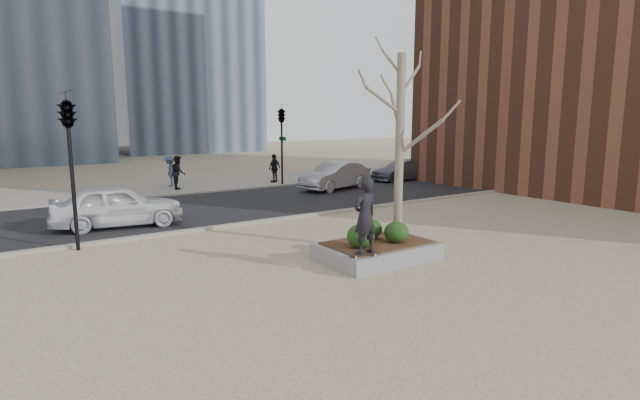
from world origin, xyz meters
TOP-DOWN VIEW (x-y plane):
  - ground at (0.00, 0.00)m, footprint 120.00×120.00m
  - street at (0.00, 10.00)m, footprint 60.00×8.00m
  - far_sidewalk at (0.00, 17.00)m, footprint 60.00×6.00m
  - planter at (1.00, 0.00)m, footprint 3.00×2.00m
  - planter_mulch at (1.00, 0.00)m, footprint 2.70×1.70m
  - sycamore_tree at (2.00, 0.30)m, footprint 2.80×2.80m
  - shrub_left at (0.24, -0.23)m, footprint 0.72×0.72m
  - shrub_middle at (1.12, 0.42)m, footprint 0.63×0.63m
  - shrub_right at (1.37, -0.33)m, footprint 0.66×0.66m
  - skateboard at (-0.10, -0.80)m, footprint 0.80×0.36m
  - skateboarder at (-0.10, -0.80)m, footprint 0.71×0.50m
  - police_car at (-3.81, 8.15)m, footprint 4.56×2.42m
  - car_silver at (7.83, 11.30)m, footprint 4.56×2.49m
  - car_third at (13.56, 12.25)m, footprint 4.35×1.96m
  - pedestrian_a at (0.99, 16.03)m, footprint 0.88×1.01m
  - pedestrian_b at (0.96, 17.37)m, footprint 0.86×1.20m
  - pedestrian_c at (6.59, 15.64)m, footprint 1.05×0.74m
  - traffic_light_near at (-5.50, 5.60)m, footprint 0.60×2.48m
  - traffic_light_far at (6.50, 14.60)m, footprint 0.60×2.48m

SIDE VIEW (x-z plane):
  - ground at x=0.00m, z-range 0.00..0.00m
  - street at x=0.00m, z-range 0.00..0.02m
  - far_sidewalk at x=0.00m, z-range 0.00..0.02m
  - planter at x=1.00m, z-range 0.00..0.45m
  - planter_mulch at x=1.00m, z-range 0.45..0.49m
  - skateboard at x=-0.10m, z-range 0.45..0.53m
  - car_third at x=13.56m, z-range 0.02..1.26m
  - car_silver at x=7.83m, z-range 0.02..1.44m
  - shrub_middle at x=1.12m, z-range 0.49..1.02m
  - police_car at x=-3.81m, z-range 0.02..1.50m
  - shrub_right at x=1.37m, z-range 0.49..1.05m
  - shrub_left at x=0.24m, z-range 0.49..1.10m
  - pedestrian_c at x=6.59m, z-range 0.02..1.68m
  - pedestrian_b at x=0.96m, z-range 0.02..1.71m
  - pedestrian_a at x=0.99m, z-range 0.02..1.80m
  - skateboarder at x=-0.10m, z-range 0.52..2.38m
  - traffic_light_near at x=-5.50m, z-range 0.00..4.50m
  - traffic_light_far at x=6.50m, z-range 0.00..4.50m
  - sycamore_tree at x=2.00m, z-range 0.49..7.09m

